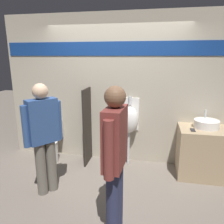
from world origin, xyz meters
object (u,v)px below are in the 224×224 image
object	(u,v)px
sink_basin	(206,124)
person_in_vest	(115,157)
cell_phone	(193,130)
toilet	(48,146)
person_with_lanyard	(44,135)
urinal_near_counter	(129,120)

from	to	relation	value
sink_basin	person_in_vest	world-z (taller)	person_in_vest
cell_phone	toilet	xyz separation A→B (m)	(-2.56, 0.11, -0.54)
sink_basin	person_in_vest	distance (m)	1.98
cell_phone	person_in_vest	size ratio (longest dim) A/B	0.08
sink_basin	person_with_lanyard	bearing A→B (deg)	-156.95
cell_phone	person_in_vest	distance (m)	1.69
sink_basin	toilet	xyz separation A→B (m)	(-2.80, -0.08, -0.60)
sink_basin	person_with_lanyard	world-z (taller)	person_with_lanyard
toilet	person_in_vest	world-z (taller)	person_in_vest
urinal_near_counter	person_with_lanyard	world-z (taller)	person_with_lanyard
person_with_lanyard	cell_phone	bearing A→B (deg)	-30.28
urinal_near_counter	toilet	distance (m)	1.63
sink_basin	urinal_near_counter	distance (m)	1.29
toilet	cell_phone	bearing A→B (deg)	-2.44
person_in_vest	person_with_lanyard	world-z (taller)	person_in_vest
cell_phone	person_in_vest	xyz separation A→B (m)	(-1.00, -1.36, 0.10)
person_in_vest	person_with_lanyard	size ratio (longest dim) A/B	1.04
cell_phone	person_with_lanyard	world-z (taller)	person_with_lanyard
toilet	person_with_lanyard	bearing A→B (deg)	-63.95
toilet	person_in_vest	bearing A→B (deg)	-43.16
urinal_near_counter	person_in_vest	world-z (taller)	person_in_vest
sink_basin	urinal_near_counter	xyz separation A→B (m)	(-1.28, 0.12, -0.04)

